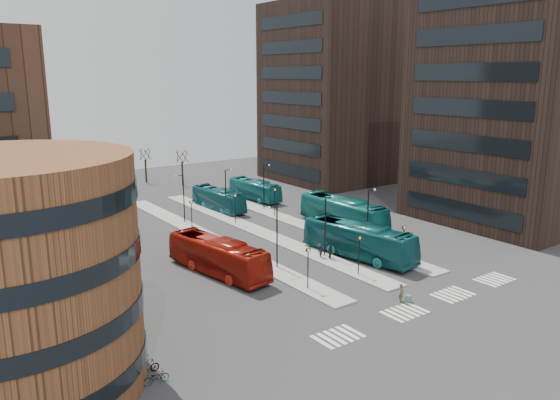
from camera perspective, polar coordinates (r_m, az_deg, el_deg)
ground at (r=43.41m, az=17.84°, el=-12.54°), size 160.00×160.00×0.00m
island_left at (r=62.42m, az=-7.18°, el=-4.03°), size 2.50×45.00×0.15m
island_mid at (r=65.35m, az=-2.55°, el=-3.16°), size 2.50×45.00×0.15m
island_right at (r=68.69m, az=1.64°, el=-2.35°), size 2.50×45.00×0.15m
suitcase at (r=46.64m, az=13.25°, el=-10.00°), size 0.60×0.55×0.61m
red_bus at (r=51.54m, az=-6.52°, el=-5.84°), size 4.73×12.41×3.37m
teal_bus_a at (r=56.16m, az=8.23°, el=-4.20°), size 4.88×13.06×3.55m
teal_bus_b at (r=75.66m, az=-6.46°, el=0.11°), size 2.81×10.67×2.95m
teal_bus_c at (r=66.78m, az=6.61°, el=-1.32°), size 3.11×13.13×3.66m
teal_bus_d at (r=81.43m, az=-2.66°, el=1.09°), size 2.87×10.53×2.91m
traveller at (r=46.37m, az=12.57°, el=-9.46°), size 0.69×0.64×1.58m
commuter_a at (r=48.31m, az=-2.35°, el=-8.26°), size 0.82×0.69×1.49m
commuter_b at (r=55.17m, az=5.29°, el=-5.47°), size 0.67×1.05×1.66m
commuter_c at (r=55.64m, az=4.19°, el=-5.35°), size 0.85×1.12×1.54m
bicycle_near at (r=35.43m, az=-12.81°, el=-17.60°), size 1.62×0.66×0.83m
bicycle_mid at (r=36.49m, az=-13.67°, el=-16.60°), size 1.53×0.45×0.92m
bicycle_far at (r=37.86m, az=-14.64°, el=-15.61°), size 1.60×0.85×0.80m
crosswalk_stripes at (r=46.87m, az=15.18°, el=-10.40°), size 22.35×2.40×0.01m
round_building at (r=34.76m, az=-26.89°, el=-7.39°), size 15.16×15.16×14.00m
tower_near at (r=75.00m, az=23.59°, el=9.45°), size 20.12×20.00×30.00m
tower_far at (r=96.98m, az=5.88°, el=11.02°), size 20.12×20.00×30.00m
sign_poles at (r=58.96m, az=0.83°, el=-2.59°), size 12.45×22.12×3.65m
lamp_posts at (r=63.19m, az=-1.11°, el=-0.43°), size 14.04×20.24×6.12m
bare_trees at (r=93.44m, az=-13.28°, el=3.09°), size 10.97×8.14×5.90m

